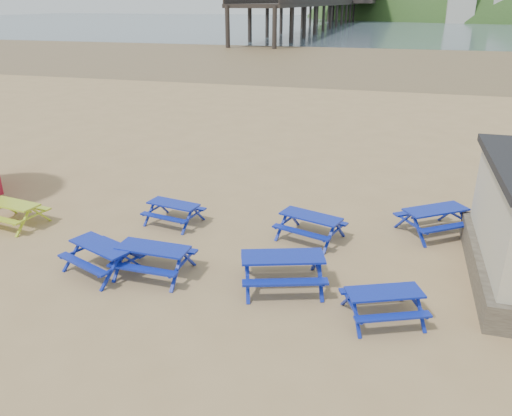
% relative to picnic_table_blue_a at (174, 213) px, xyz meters
% --- Properties ---
extents(ground, '(400.00, 400.00, 0.00)m').
position_rel_picnic_table_blue_a_xyz_m(ground, '(2.04, -1.87, -0.35)').
color(ground, tan).
rests_on(ground, ground).
extents(wet_sand, '(400.00, 400.00, 0.00)m').
position_rel_picnic_table_blue_a_xyz_m(wet_sand, '(2.04, 53.13, -0.35)').
color(wet_sand, brown).
rests_on(wet_sand, ground).
extents(sea, '(400.00, 400.00, 0.00)m').
position_rel_picnic_table_blue_a_xyz_m(sea, '(2.04, 168.13, -0.34)').
color(sea, '#485A67').
rests_on(sea, ground).
extents(picnic_table_blue_a, '(1.87, 1.61, 0.70)m').
position_rel_picnic_table_blue_a_xyz_m(picnic_table_blue_a, '(0.00, 0.00, 0.00)').
color(picnic_table_blue_a, '#0F00A0').
rests_on(picnic_table_blue_a, ground).
extents(picnic_table_blue_b, '(2.18, 1.95, 0.77)m').
position_rel_picnic_table_blue_a_xyz_m(picnic_table_blue_b, '(4.43, 0.06, 0.03)').
color(picnic_table_blue_b, '#0F00A0').
rests_on(picnic_table_blue_b, ground).
extents(picnic_table_blue_c, '(2.50, 2.42, 0.82)m').
position_rel_picnic_table_blue_a_xyz_m(picnic_table_blue_c, '(8.03, 1.49, 0.06)').
color(picnic_table_blue_c, '#0F00A0').
rests_on(picnic_table_blue_c, ground).
extents(picnic_table_blue_d, '(2.24, 2.04, 0.77)m').
position_rel_picnic_table_blue_a_xyz_m(picnic_table_blue_d, '(-0.53, -3.35, 0.04)').
color(picnic_table_blue_d, '#0F00A0').
rests_on(picnic_table_blue_d, ground).
extents(picnic_table_blue_e, '(2.46, 2.21, 0.86)m').
position_rel_picnic_table_blue_a_xyz_m(picnic_table_blue_e, '(4.24, -2.81, 0.08)').
color(picnic_table_blue_e, '#0F00A0').
rests_on(picnic_table_blue_e, ground).
extents(picnic_table_blue_f, '(2.09, 1.92, 0.71)m').
position_rel_picnic_table_blue_a_xyz_m(picnic_table_blue_f, '(6.73, -3.56, 0.01)').
color(picnic_table_blue_f, '#0F00A0').
rests_on(picnic_table_blue_f, ground).
extents(picnic_table_yellow, '(1.97, 1.68, 0.74)m').
position_rel_picnic_table_blue_a_xyz_m(picnic_table_yellow, '(-4.87, -1.50, 0.02)').
color(picnic_table_yellow, '#ADBE1C').
rests_on(picnic_table_yellow, ground).
extents(pier, '(24.00, 220.00, 39.29)m').
position_rel_picnic_table_blue_a_xyz_m(pier, '(-15.95, 176.36, 5.11)').
color(pier, black).
rests_on(pier, ground).
extents(picnic_table_blue_g, '(1.90, 1.55, 0.79)m').
position_rel_picnic_table_blue_a_xyz_m(picnic_table_blue_g, '(0.87, -3.13, 0.04)').
color(picnic_table_blue_g, '#0F00A0').
rests_on(picnic_table_blue_g, ground).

